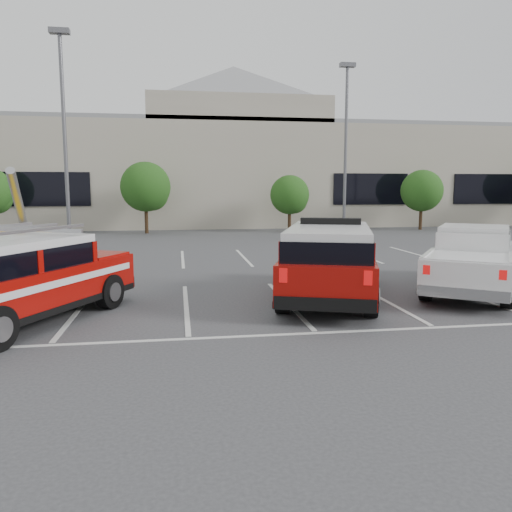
{
  "coord_description": "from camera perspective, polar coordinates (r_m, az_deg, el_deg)",
  "views": [
    {
      "loc": [
        -2.86,
        -12.81,
        3.06
      ],
      "look_at": [
        -0.58,
        1.78,
        1.05
      ],
      "focal_mm": 35.0,
      "sensor_mm": 36.0,
      "label": 1
    }
  ],
  "objects": [
    {
      "name": "ground",
      "position": [
        13.48,
        3.62,
        -5.39
      ],
      "size": [
        120.0,
        120.0,
        0.0
      ],
      "primitive_type": "plane",
      "color": "#3B3B3E",
      "rests_on": "ground"
    },
    {
      "name": "stall_markings",
      "position": [
        17.81,
        0.49,
        -2.13
      ],
      "size": [
        23.0,
        15.0,
        0.01
      ],
      "primitive_type": "cube",
      "color": "silver",
      "rests_on": "ground"
    },
    {
      "name": "convention_building",
      "position": [
        44.81,
        -5.06,
        9.84
      ],
      "size": [
        60.0,
        16.99,
        13.2
      ],
      "color": "#B3A998",
      "rests_on": "ground"
    },
    {
      "name": "tree_mid_left",
      "position": [
        34.91,
        -12.36,
        7.54
      ],
      "size": [
        3.37,
        3.37,
        4.85
      ],
      "color": "#3F2B19",
      "rests_on": "ground"
    },
    {
      "name": "tree_mid_right",
      "position": [
        35.75,
        3.99,
        6.84
      ],
      "size": [
        2.77,
        2.77,
        3.99
      ],
      "color": "#3F2B19",
      "rests_on": "ground"
    },
    {
      "name": "tree_right",
      "position": [
        39.21,
        18.5,
        6.93
      ],
      "size": [
        3.07,
        3.07,
        4.42
      ],
      "color": "#3F2B19",
      "rests_on": "ground"
    },
    {
      "name": "light_pole_left",
      "position": [
        25.42,
        -21.0,
        12.04
      ],
      "size": [
        0.9,
        0.6,
        10.24
      ],
      "color": "#59595E",
      "rests_on": "ground"
    },
    {
      "name": "light_pole_mid",
      "position": [
        30.52,
        10.19,
        11.62
      ],
      "size": [
        0.9,
        0.6,
        10.24
      ],
      "color": "#59595E",
      "rests_on": "ground"
    },
    {
      "name": "fire_chief_suv",
      "position": [
        14.01,
        8.36,
        -1.17
      ],
      "size": [
        4.22,
        6.71,
        2.22
      ],
      "rotation": [
        0.0,
        0.0,
        -0.33
      ],
      "color": "#940B07",
      "rests_on": "ground"
    },
    {
      "name": "white_pickup",
      "position": [
        16.31,
        23.39,
        -0.99
      ],
      "size": [
        5.38,
        6.33,
        1.92
      ],
      "rotation": [
        0.0,
        0.0,
        -0.62
      ],
      "color": "silver",
      "rests_on": "ground"
    },
    {
      "name": "ladder_suv",
      "position": [
        12.43,
        -25.42,
        -3.08
      ],
      "size": [
        4.55,
        6.0,
        2.21
      ],
      "rotation": [
        0.0,
        0.0,
        -0.48
      ],
      "color": "#940B07",
      "rests_on": "ground"
    },
    {
      "name": "utility_rig",
      "position": [
        17.39,
        -25.84,
        -0.71
      ],
      "size": [
        3.79,
        4.72,
        3.69
      ],
      "rotation": [
        0.0,
        0.0,
        0.17
      ],
      "color": "#59595E",
      "rests_on": "ground"
    }
  ]
}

